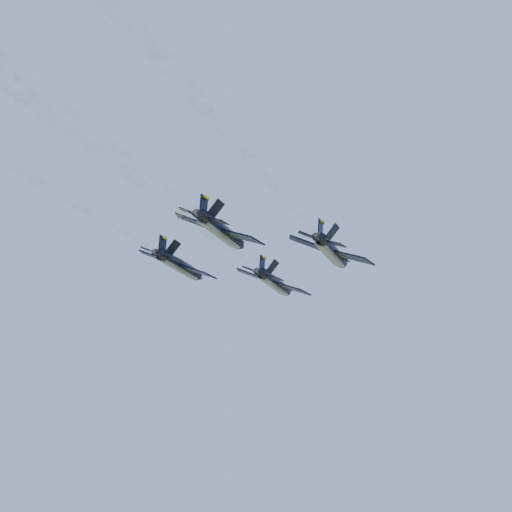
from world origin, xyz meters
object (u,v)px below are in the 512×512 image
at_px(jet_lead, 275,283).
at_px(jet_right, 332,252).
at_px(jet_slot, 222,232).
at_px(jet_left, 180,266).

bearing_deg(jet_lead, jet_right, -45.10).
distance_m(jet_lead, jet_right, 16.46).
height_order(jet_right, jet_slot, same).
relative_size(jet_left, jet_slot, 1.00).
bearing_deg(jet_right, jet_lead, 134.90).
bearing_deg(jet_right, jet_left, -178.28).
distance_m(jet_left, jet_right, 22.29).
bearing_deg(jet_slot, jet_lead, 89.87).
xyz_separation_m(jet_left, jet_right, (21.91, 4.05, 0.00)).
distance_m(jet_lead, jet_left, 16.30).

